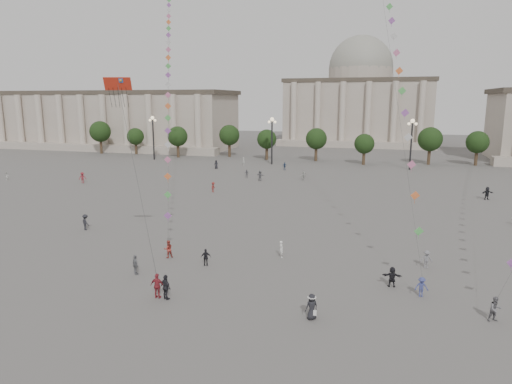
# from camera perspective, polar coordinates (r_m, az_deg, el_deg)

# --- Properties ---
(ground) EXTENTS (360.00, 360.00, 0.00)m
(ground) POSITION_cam_1_polar(r_m,az_deg,el_deg) (35.34, -2.75, -12.68)
(ground) COLOR #4F4D4B
(ground) RESTS_ON ground
(hall_west) EXTENTS (84.00, 26.22, 17.20)m
(hall_west) POSITION_cam_1_polar(r_m,az_deg,el_deg) (151.11, -18.44, 8.56)
(hall_west) COLOR #A79A8C
(hall_west) RESTS_ON ground
(hall_central) EXTENTS (48.30, 34.30, 35.50)m
(hall_central) POSITION_cam_1_polar(r_m,az_deg,el_deg) (160.03, 12.74, 11.07)
(hall_central) COLOR #A79A8C
(hall_central) RESTS_ON ground
(tree_row) EXTENTS (137.12, 5.12, 8.00)m
(tree_row) POSITION_cam_1_polar(r_m,az_deg,el_deg) (109.35, 10.74, 6.48)
(tree_row) COLOR #3A2B1D
(tree_row) RESTS_ON ground
(lamp_post_far_west) EXTENTS (2.00, 0.90, 10.65)m
(lamp_post_far_west) POSITION_cam_1_polar(r_m,az_deg,el_deg) (115.05, -12.76, 7.61)
(lamp_post_far_west) COLOR #262628
(lamp_post_far_west) RESTS_ON ground
(lamp_post_mid_west) EXTENTS (2.00, 0.90, 10.65)m
(lamp_post_mid_west) POSITION_cam_1_polar(r_m,az_deg,el_deg) (103.92, 2.01, 7.50)
(lamp_post_mid_west) COLOR #262628
(lamp_post_mid_west) RESTS_ON ground
(lamp_post_mid_east) EXTENTS (2.00, 0.90, 10.65)m
(lamp_post_mid_east) POSITION_cam_1_polar(r_m,az_deg,el_deg) (100.80, 18.89, 6.78)
(lamp_post_mid_east) COLOR #262628
(lamp_post_mid_east) RESTS_ON ground
(person_crowd_0) EXTENTS (0.98, 0.95, 1.65)m
(person_crowd_0) POSITION_cam_1_polar(r_m,az_deg,el_deg) (96.10, 3.60, 3.25)
(person_crowd_0) COLOR navy
(person_crowd_0) RESTS_ON ground
(person_crowd_1) EXTENTS (0.92, 0.89, 1.49)m
(person_crowd_1) POSITION_cam_1_polar(r_m,az_deg,el_deg) (95.34, -28.67, 1.76)
(person_crowd_1) COLOR silver
(person_crowd_1) RESTS_ON ground
(person_crowd_2) EXTENTS (1.41, 1.39, 1.95)m
(person_crowd_2) POSITION_cam_1_polar(r_m,az_deg,el_deg) (86.18, -20.87, 1.68)
(person_crowd_2) COLOR maroon
(person_crowd_2) RESTS_ON ground
(person_crowd_3) EXTENTS (1.54, 0.59, 1.62)m
(person_crowd_3) POSITION_cam_1_polar(r_m,az_deg,el_deg) (37.90, 16.65, -10.13)
(person_crowd_3) COLOR black
(person_crowd_3) RESTS_ON ground
(person_crowd_4) EXTENTS (1.40, 1.40, 1.62)m
(person_crowd_4) POSITION_cam_1_polar(r_m,az_deg,el_deg) (84.06, 5.96, 2.03)
(person_crowd_4) COLOR silver
(person_crowd_4) RESTS_ON ground
(person_crowd_6) EXTENTS (1.08, 0.70, 1.58)m
(person_crowd_6) POSITION_cam_1_polar(r_m,az_deg,el_deg) (42.92, 20.54, -7.86)
(person_crowd_6) COLOR slate
(person_crowd_6) RESTS_ON ground
(person_crowd_9) EXTENTS (1.86, 1.19, 1.92)m
(person_crowd_9) POSITION_cam_1_polar(r_m,az_deg,el_deg) (75.30, 26.93, -0.14)
(person_crowd_9) COLOR black
(person_crowd_9) RESTS_ON ground
(person_crowd_10) EXTENTS (0.70, 0.76, 1.74)m
(person_crowd_10) POSITION_cam_1_polar(r_m,az_deg,el_deg) (103.23, -1.54, 3.86)
(person_crowd_10) COLOR silver
(person_crowd_10) RESTS_ON ground
(person_crowd_12) EXTENTS (1.80, 1.20, 1.86)m
(person_crowd_12) POSITION_cam_1_polar(r_m,az_deg,el_deg) (83.06, 0.51, 2.07)
(person_crowd_12) COLOR slate
(person_crowd_12) RESTS_ON ground
(person_crowd_13) EXTENTS (0.64, 0.69, 1.59)m
(person_crowd_13) POSITION_cam_1_polar(r_m,az_deg,el_deg) (42.86, 3.18, -7.14)
(person_crowd_13) COLOR white
(person_crowd_13) RESTS_ON ground
(person_crowd_16) EXTENTS (0.95, 0.66, 1.49)m
(person_crowd_16) POSITION_cam_1_polar(r_m,az_deg,el_deg) (86.55, -1.18, 2.32)
(person_crowd_16) COLOR slate
(person_crowd_16) RESTS_ON ground
(person_crowd_17) EXTENTS (0.69, 1.09, 1.62)m
(person_crowd_17) POSITION_cam_1_polar(r_m,az_deg,el_deg) (73.00, -5.36, 0.62)
(person_crowd_17) COLOR maroon
(person_crowd_17) RESTS_ON ground
(person_crowd_18) EXTENTS (1.34, 1.14, 1.81)m
(person_crowd_18) POSITION_cam_1_polar(r_m,az_deg,el_deg) (55.05, -20.54, -3.54)
(person_crowd_18) COLOR black
(person_crowd_18) RESTS_ON ground
(person_crowd_20) EXTENTS (0.95, 0.67, 1.85)m
(person_crowd_20) POSITION_cam_1_polar(r_m,az_deg,el_deg) (97.99, -5.00, 3.45)
(person_crowd_20) COLOR black
(person_crowd_20) RESTS_ON ground
(tourist_0) EXTENTS (1.12, 0.48, 1.91)m
(tourist_0) POSITION_cam_1_polar(r_m,az_deg,el_deg) (35.13, -12.22, -11.40)
(tourist_0) COLOR #9B2A34
(tourist_0) RESTS_ON ground
(tourist_1) EXTENTS (1.20, 0.96, 1.90)m
(tourist_1) POSITION_cam_1_polar(r_m,az_deg,el_deg) (34.77, -11.20, -11.60)
(tourist_1) COLOR #232228
(tourist_1) RESTS_ON ground
(tourist_3) EXTENTS (1.05, 0.96, 1.72)m
(tourist_3) POSITION_cam_1_polar(r_m,az_deg,el_deg) (40.03, -14.83, -8.78)
(tourist_3) COLOR slate
(tourist_3) RESTS_ON ground
(tourist_4) EXTENTS (0.98, 0.71, 1.54)m
(tourist_4) POSITION_cam_1_polar(r_m,az_deg,el_deg) (40.96, -6.28, -8.12)
(tourist_4) COLOR black
(tourist_4) RESTS_ON ground
(kite_flyer_0) EXTENTS (1.03, 1.01, 1.68)m
(kite_flyer_0) POSITION_cam_1_polar(r_m,az_deg,el_deg) (43.46, -10.91, -7.01)
(kite_flyer_0) COLOR #A0342B
(kite_flyer_0) RESTS_ON ground
(kite_flyer_1) EXTENTS (1.07, 0.74, 1.53)m
(kite_flyer_1) POSITION_cam_1_polar(r_m,az_deg,el_deg) (36.79, 19.99, -11.09)
(kite_flyer_1) COLOR #38407F
(kite_flyer_1) RESTS_ON ground
(kite_flyer_2) EXTENTS (1.01, 0.91, 1.71)m
(kite_flyer_2) POSITION_cam_1_polar(r_m,az_deg,el_deg) (34.90, 27.73, -12.84)
(kite_flyer_2) COLOR slate
(kite_flyer_2) RESTS_ON ground
(hat_person) EXTENTS (1.03, 0.98, 1.78)m
(hat_person) POSITION_cam_1_polar(r_m,az_deg,el_deg) (31.56, 6.98, -13.99)
(hat_person) COLOR black
(hat_person) RESTS_ON ground
(dragon_kite) EXTENTS (3.95, 3.14, 16.03)m
(dragon_kite) POSITION_cam_1_polar(r_m,az_deg,el_deg) (39.64, -16.80, 11.68)
(dragon_kite) COLOR red
(dragon_kite) RESTS_ON ground
(kite_train_west) EXTENTS (20.34, 41.79, 58.82)m
(kite_train_west) POSITION_cam_1_polar(r_m,az_deg,el_deg) (66.23, -10.89, 16.57)
(kite_train_west) COLOR #3F3F3F
(kite_train_west) RESTS_ON ground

